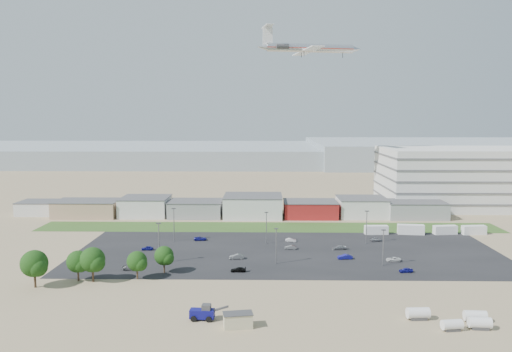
{
  "coord_description": "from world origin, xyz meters",
  "views": [
    {
      "loc": [
        -1.56,
        -118.64,
        38.17
      ],
      "look_at": [
        -3.98,
        22.0,
        21.52
      ],
      "focal_mm": 35.0,
      "sensor_mm": 36.0,
      "label": 1
    }
  ],
  "objects_px": {
    "parked_car_7": "(291,247)",
    "parked_car_12": "(339,248)",
    "parked_car_11": "(291,240)",
    "parked_car_1": "(345,257)",
    "parked_car_2": "(406,270)",
    "storage_tank_nw": "(418,313)",
    "parked_car_8": "(376,239)",
    "parked_car_5": "(147,248)",
    "airliner": "(310,48)",
    "parked_car_10": "(130,268)",
    "parked_car_3": "(238,270)",
    "parked_car_4": "(237,257)",
    "box_trailer_a": "(376,230)",
    "tree_far_left": "(34,266)",
    "portable_shed": "(238,320)",
    "parked_car_9": "(200,239)",
    "telehandler": "(202,312)",
    "parked_car_0": "(393,259)"
  },
  "relations": [
    {
      "from": "airliner",
      "to": "parked_car_3",
      "type": "xyz_separation_m",
      "value": [
        -24.9,
        -88.64,
        -65.65
      ]
    },
    {
      "from": "airliner",
      "to": "parked_car_9",
      "type": "bearing_deg",
      "value": -135.05
    },
    {
      "from": "airliner",
      "to": "parked_car_12",
      "type": "bearing_deg",
      "value": -98.36
    },
    {
      "from": "box_trailer_a",
      "to": "parked_car_4",
      "type": "height_order",
      "value": "box_trailer_a"
    },
    {
      "from": "telehandler",
      "to": "parked_car_4",
      "type": "bearing_deg",
      "value": 87.74
    },
    {
      "from": "portable_shed",
      "to": "parked_car_11",
      "type": "relative_size",
      "value": 1.64
    },
    {
      "from": "box_trailer_a",
      "to": "parked_car_12",
      "type": "distance_m",
      "value": 24.54
    },
    {
      "from": "telehandler",
      "to": "parked_car_9",
      "type": "bearing_deg",
      "value": 101.3
    },
    {
      "from": "portable_shed",
      "to": "parked_car_2",
      "type": "height_order",
      "value": "portable_shed"
    },
    {
      "from": "parked_car_9",
      "to": "parked_car_12",
      "type": "relative_size",
      "value": 1.01
    },
    {
      "from": "parked_car_1",
      "to": "parked_car_8",
      "type": "height_order",
      "value": "parked_car_1"
    },
    {
      "from": "portable_shed",
      "to": "parked_car_0",
      "type": "xyz_separation_m",
      "value": [
        39.16,
        42.71,
        -0.82
      ]
    },
    {
      "from": "storage_tank_nw",
      "to": "parked_car_8",
      "type": "distance_m",
      "value": 60.27
    },
    {
      "from": "parked_car_7",
      "to": "parked_car_12",
      "type": "distance_m",
      "value": 14.09
    },
    {
      "from": "telehandler",
      "to": "parked_car_1",
      "type": "height_order",
      "value": "telehandler"
    },
    {
      "from": "parked_car_12",
      "to": "parked_car_1",
      "type": "bearing_deg",
      "value": -4.71
    },
    {
      "from": "parked_car_9",
      "to": "airliner",
      "type": "bearing_deg",
      "value": -39.76
    },
    {
      "from": "portable_shed",
      "to": "box_trailer_a",
      "type": "xyz_separation_m",
      "value": [
        41.48,
        73.73,
        0.05
      ]
    },
    {
      "from": "parked_car_1",
      "to": "parked_car_2",
      "type": "bearing_deg",
      "value": 44.03
    },
    {
      "from": "parked_car_9",
      "to": "parked_car_11",
      "type": "xyz_separation_m",
      "value": [
        28.09,
        -1.25,
        -0.02
      ]
    },
    {
      "from": "portable_shed",
      "to": "parked_car_3",
      "type": "bearing_deg",
      "value": 83.11
    },
    {
      "from": "parked_car_1",
      "to": "parked_car_8",
      "type": "relative_size",
      "value": 1.17
    },
    {
      "from": "airliner",
      "to": "parked_car_1",
      "type": "height_order",
      "value": "airliner"
    },
    {
      "from": "portable_shed",
      "to": "storage_tank_nw",
      "type": "relative_size",
      "value": 1.29
    },
    {
      "from": "storage_tank_nw",
      "to": "parked_car_9",
      "type": "xyz_separation_m",
      "value": [
        -49.11,
        60.23,
        -0.7
      ]
    },
    {
      "from": "parked_car_4",
      "to": "parked_car_12",
      "type": "xyz_separation_m",
      "value": [
        29.19,
        10.15,
        -0.08
      ]
    },
    {
      "from": "parked_car_4",
      "to": "box_trailer_a",
      "type": "bearing_deg",
      "value": 118.31
    },
    {
      "from": "parked_car_7",
      "to": "parked_car_9",
      "type": "height_order",
      "value": "parked_car_7"
    },
    {
      "from": "parked_car_9",
      "to": "storage_tank_nw",
      "type": "bearing_deg",
      "value": -146.67
    },
    {
      "from": "box_trailer_a",
      "to": "tree_far_left",
      "type": "xyz_separation_m",
      "value": [
        -88.33,
        -53.03,
        3.43
      ]
    },
    {
      "from": "parked_car_4",
      "to": "parked_car_9",
      "type": "relative_size",
      "value": 0.99
    },
    {
      "from": "tree_far_left",
      "to": "parked_car_4",
      "type": "height_order",
      "value": "tree_far_left"
    },
    {
      "from": "telehandler",
      "to": "parked_car_3",
      "type": "bearing_deg",
      "value": 83.59
    },
    {
      "from": "parked_car_5",
      "to": "parked_car_8",
      "type": "xyz_separation_m",
      "value": [
        68.4,
        11.52,
        0.0
      ]
    },
    {
      "from": "parked_car_10",
      "to": "parked_car_11",
      "type": "xyz_separation_m",
      "value": [
        41.86,
        29.46,
        -0.04
      ]
    },
    {
      "from": "parked_car_12",
      "to": "parked_car_11",
      "type": "bearing_deg",
      "value": -128.37
    },
    {
      "from": "parked_car_5",
      "to": "parked_car_7",
      "type": "height_order",
      "value": "parked_car_5"
    },
    {
      "from": "tree_far_left",
      "to": "parked_car_10",
      "type": "distance_m",
      "value": 22.59
    },
    {
      "from": "tree_far_left",
      "to": "parked_car_10",
      "type": "bearing_deg",
      "value": 35.95
    },
    {
      "from": "tree_far_left",
      "to": "parked_car_9",
      "type": "distance_m",
      "value": 54.2
    },
    {
      "from": "storage_tank_nw",
      "to": "parked_car_9",
      "type": "height_order",
      "value": "storage_tank_nw"
    },
    {
      "from": "box_trailer_a",
      "to": "parked_car_10",
      "type": "xyz_separation_m",
      "value": [
        -70.38,
        -40.01,
        -0.83
      ]
    },
    {
      "from": "parked_car_7",
      "to": "parked_car_12",
      "type": "height_order",
      "value": "parked_car_12"
    },
    {
      "from": "telehandler",
      "to": "storage_tank_nw",
      "type": "bearing_deg",
      "value": 5.05
    },
    {
      "from": "storage_tank_nw",
      "to": "parked_car_4",
      "type": "bearing_deg",
      "value": 132.55
    },
    {
      "from": "tree_far_left",
      "to": "parked_car_11",
      "type": "xyz_separation_m",
      "value": [
        59.82,
        42.48,
        -4.31
      ]
    },
    {
      "from": "airliner",
      "to": "parked_car_11",
      "type": "bearing_deg",
      "value": -111.13
    },
    {
      "from": "parked_car_7",
      "to": "box_trailer_a",
      "type": "bearing_deg",
      "value": 127.97
    },
    {
      "from": "telehandler",
      "to": "parked_car_2",
      "type": "bearing_deg",
      "value": 36.26
    },
    {
      "from": "airliner",
      "to": "parked_car_10",
      "type": "xyz_separation_m",
      "value": [
        -52.13,
        -87.81,
        -65.63
      ]
    }
  ]
}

